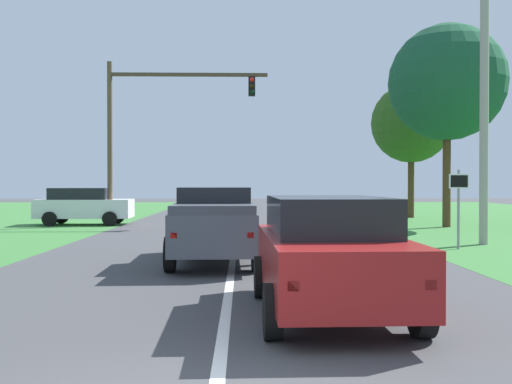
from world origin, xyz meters
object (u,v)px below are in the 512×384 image
Objects in this scene: crossing_suv_far at (84,205)px; extra_tree_1 at (411,123)px; traffic_light at (151,117)px; oak_tree_right at (447,83)px; red_suv_near at (329,252)px; pickup_truck_lead at (215,224)px; utility_pole_right at (484,88)px; keep_moving_sign at (459,198)px.

extra_tree_1 reaches higher than crossing_suv_far.
extra_tree_1 is (14.07, 5.82, 0.36)m from traffic_light.
traffic_light is 0.84× the size of oak_tree_right.
extra_tree_1 is at bearing 22.48° from traffic_light.
oak_tree_right is at bearing 65.59° from red_suv_near.
red_suv_near is 0.49× the size of oak_tree_right.
red_suv_near reaches higher than crossing_suv_far.
extra_tree_1 is at bearing 61.35° from pickup_truck_lead.
oak_tree_right is 0.90× the size of utility_pole_right.
pickup_truck_lead is 22.25m from extra_tree_1.
red_suv_near is at bearing -114.41° from oak_tree_right.
extra_tree_1 is (0.49, 7.30, -1.08)m from oak_tree_right.
oak_tree_right reaches higher than traffic_light.
keep_moving_sign is at bearing -134.79° from utility_pole_right.
crossing_suv_far is at bearing -162.66° from extra_tree_1.
utility_pole_right is at bearing 45.21° from keep_moving_sign.
extra_tree_1 is (10.45, 19.12, 4.48)m from pickup_truck_lead.
traffic_light is at bearing 136.23° from keep_moving_sign.
traffic_light reaches higher than crossing_suv_far.
red_suv_near is at bearing -121.06° from keep_moving_sign.
oak_tree_right is 17.90m from crossing_suv_far.
red_suv_near is 0.44× the size of utility_pole_right.
pickup_truck_lead is at bearing -74.76° from traffic_light.
utility_pole_right is (15.44, -9.45, 4.16)m from crossing_suv_far.
keep_moving_sign is 10.57m from oak_tree_right.
oak_tree_right is (7.96, 17.55, 5.60)m from red_suv_near.
keep_moving_sign is at bearing 22.09° from pickup_truck_lead.
oak_tree_right is at bearing -93.81° from extra_tree_1.
oak_tree_right is 7.40m from extra_tree_1.
red_suv_near is 10.11m from keep_moving_sign.
oak_tree_right is at bearing 72.80° from keep_moving_sign.
traffic_light is at bearing 105.24° from pickup_truck_lead.
oak_tree_right is (13.59, -1.48, 1.43)m from traffic_light.
pickup_truck_lead reaches higher than crossing_suv_far.
pickup_truck_lead is 14.39m from traffic_light.
crossing_suv_far is (-3.31, 0.39, -4.18)m from traffic_light.
crossing_suv_far is (-6.93, 13.70, -0.05)m from pickup_truck_lead.
extra_tree_1 is at bearing 71.22° from red_suv_near.
red_suv_near is at bearing -108.78° from extra_tree_1.
oak_tree_right is at bearing -6.21° from traffic_light.
utility_pole_right is (1.31, 1.32, 3.55)m from keep_moving_sign.
oak_tree_right reaches higher than pickup_truck_lead.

